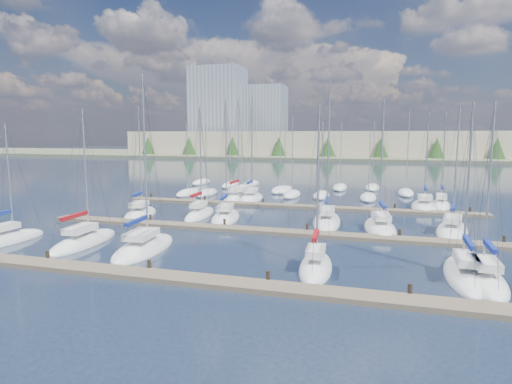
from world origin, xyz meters
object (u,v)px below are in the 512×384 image
(sailboat_m, at_px, (452,231))
(sailboat_l, at_px, (380,228))
(sailboat_b, at_px, (84,242))
(sailboat_j, at_px, (226,217))
(sailboat_i, at_px, (200,214))
(sailboat_o, at_px, (251,198))
(sailboat_g, at_px, (484,281))
(sailboat_f, at_px, (464,275))
(sailboat_a, at_px, (7,240))
(sailboat_h, at_px, (140,214))
(sailboat_q, at_px, (424,206))
(sailboat_n, at_px, (237,198))
(sailboat_k, at_px, (327,221))
(sailboat_r, at_px, (441,205))
(sailboat_c, at_px, (144,248))
(sailboat_d, at_px, (316,267))

(sailboat_m, relative_size, sailboat_l, 0.94)
(sailboat_b, xyz_separation_m, sailboat_j, (7.64, 12.88, 0.01))
(sailboat_i, height_order, sailboat_o, sailboat_o)
(sailboat_g, distance_m, sailboat_j, 26.00)
(sailboat_l, bearing_deg, sailboat_o, 132.78)
(sailboat_f, bearing_deg, sailboat_b, -179.24)
(sailboat_a, bearing_deg, sailboat_h, 76.19)
(sailboat_g, relative_size, sailboat_o, 0.78)
(sailboat_q, distance_m, sailboat_a, 44.63)
(sailboat_n, xyz_separation_m, sailboat_k, (13.92, -12.69, -0.01))
(sailboat_n, height_order, sailboat_k, sailboat_k)
(sailboat_h, bearing_deg, sailboat_o, 45.82)
(sailboat_r, height_order, sailboat_j, sailboat_j)
(sailboat_n, relative_size, sailboat_h, 1.16)
(sailboat_n, height_order, sailboat_l, sailboat_n)
(sailboat_m, height_order, sailboat_i, sailboat_i)
(sailboat_h, bearing_deg, sailboat_l, -13.94)
(sailboat_k, relative_size, sailboat_f, 1.29)
(sailboat_g, distance_m, sailboat_c, 23.70)
(sailboat_g, xyz_separation_m, sailboat_l, (-6.08, 13.64, -0.01))
(sailboat_a, bearing_deg, sailboat_j, 49.29)
(sailboat_q, height_order, sailboat_h, sailboat_h)
(sailboat_d, distance_m, sailboat_o, 31.10)
(sailboat_f, height_order, sailboat_o, sailboat_o)
(sailboat_g, xyz_separation_m, sailboat_b, (-29.44, 1.29, -0.01))
(sailboat_h, bearing_deg, sailboat_c, -72.10)
(sailboat_r, distance_m, sailboat_o, 24.38)
(sailboat_j, bearing_deg, sailboat_f, -43.50)
(sailboat_g, bearing_deg, sailboat_j, 147.52)
(sailboat_q, bearing_deg, sailboat_m, -81.82)
(sailboat_q, xyz_separation_m, sailboat_j, (-20.88, -13.48, 0.01))
(sailboat_m, xyz_separation_m, sailboat_f, (-1.26, -13.36, 0.01))
(sailboat_f, xyz_separation_m, sailboat_h, (-30.57, 12.59, -0.00))
(sailboat_b, distance_m, sailboat_r, 41.43)
(sailboat_g, height_order, sailboat_k, sailboat_k)
(sailboat_m, xyz_separation_m, sailboat_r, (0.89, 15.05, 0.02))
(sailboat_b, bearing_deg, sailboat_f, -4.87)
(sailboat_b, bearing_deg, sailboat_k, 33.76)
(sailboat_a, relative_size, sailboat_g, 0.91)
(sailboat_q, relative_size, sailboat_k, 0.82)
(sailboat_d, xyz_separation_m, sailboat_j, (-11.66, 14.32, -0.01))
(sailboat_c, bearing_deg, sailboat_m, 23.36)
(sailboat_q, height_order, sailboat_l, sailboat_l)
(sailboat_b, height_order, sailboat_r, sailboat_r)
(sailboat_g, height_order, sailboat_j, sailboat_j)
(sailboat_n, relative_size, sailboat_g, 1.27)
(sailboat_c, bearing_deg, sailboat_g, -7.85)
(sailboat_n, distance_m, sailboat_g, 37.68)
(sailboat_i, xyz_separation_m, sailboat_r, (26.31, 14.23, -0.00))
(sailboat_a, bearing_deg, sailboat_n, 73.14)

